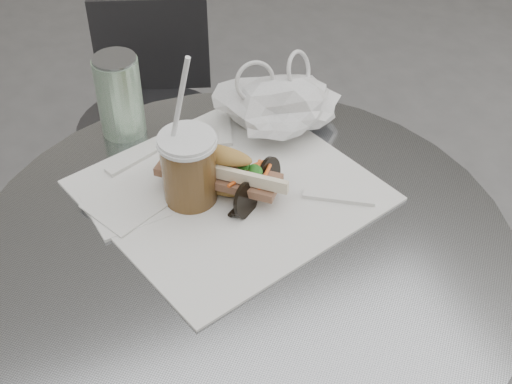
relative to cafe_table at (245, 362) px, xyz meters
name	(u,v)px	position (x,y,z in m)	size (l,w,h in m)	color
cafe_table	(245,362)	(0.00, 0.00, 0.00)	(0.76, 0.76, 0.74)	slate
chair_far	(158,158)	(0.09, 0.76, -0.16)	(0.38, 0.40, 0.68)	#2E2E31
sandwich_paper	(230,190)	(0.03, 0.11, 0.28)	(0.38, 0.36, 0.00)	white
banh_mi	(217,171)	(0.01, 0.12, 0.31)	(0.22, 0.22, 0.08)	#B68345
iced_coffee	(189,168)	(-0.03, 0.12, 0.33)	(0.08, 0.08, 0.25)	brown
sunglasses	(256,189)	(0.06, 0.08, 0.29)	(0.11, 0.09, 0.05)	black
plastic_bag	(281,108)	(0.16, 0.21, 0.32)	(0.19, 0.14, 0.09)	white
napkin_stack	(125,206)	(-0.12, 0.14, 0.28)	(0.13, 0.13, 0.01)	white
drink_can	(119,96)	(-0.07, 0.32, 0.34)	(0.07, 0.07, 0.14)	#538E5C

